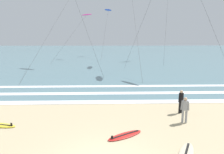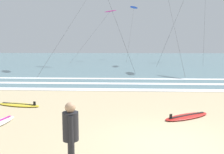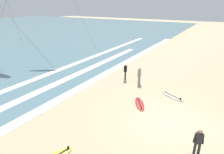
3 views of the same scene
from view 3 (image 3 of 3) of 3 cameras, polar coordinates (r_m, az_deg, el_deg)
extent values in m
plane|color=tan|center=(13.28, 17.32, -12.77)|extent=(160.00, 160.00, 0.00)
cube|color=white|center=(17.40, -10.18, -3.58)|extent=(59.26, 0.96, 0.01)
cube|color=white|center=(18.20, -19.47, -3.38)|extent=(36.61, 0.87, 0.01)
cube|color=white|center=(21.37, -20.09, 0.19)|extent=(54.27, 0.81, 0.01)
cylinder|color=black|center=(19.36, 3.93, 0.59)|extent=(0.13, 0.13, 0.82)
cylinder|color=black|center=(19.17, 4.00, 0.38)|extent=(0.13, 0.13, 0.82)
cylinder|color=black|center=(19.03, 4.02, 2.46)|extent=(0.32, 0.32, 0.58)
cylinder|color=black|center=(19.21, 3.96, 2.56)|extent=(0.16, 0.15, 0.56)
cylinder|color=black|center=(18.86, 4.08, 2.20)|extent=(0.16, 0.15, 0.56)
sphere|color=#DBB28E|center=(18.91, 4.05, 3.56)|extent=(0.21, 0.21, 0.21)
cylinder|color=#232328|center=(11.02, 24.45, -19.14)|extent=(0.13, 0.13, 0.82)
cylinder|color=#232328|center=(10.98, 23.37, -19.10)|extent=(0.13, 0.13, 0.82)
cylinder|color=#232328|center=(10.58, 24.49, -16.19)|extent=(0.32, 0.32, 0.58)
cylinder|color=#232328|center=(10.63, 25.50, -16.34)|extent=(0.12, 0.15, 0.56)
cylinder|color=#232328|center=(10.56, 23.43, -16.25)|extent=(0.12, 0.15, 0.56)
sphere|color=tan|center=(10.37, 24.82, -14.48)|extent=(0.21, 0.21, 0.21)
cylinder|color=gray|center=(18.29, 7.87, -0.83)|extent=(0.13, 0.13, 0.82)
cylinder|color=gray|center=(18.43, 8.29, -0.68)|extent=(0.13, 0.13, 0.82)
cylinder|color=gray|center=(18.11, 8.19, 1.30)|extent=(0.32, 0.32, 0.58)
cylinder|color=gray|center=(17.99, 7.79, 1.10)|extent=(0.16, 0.13, 0.56)
cylinder|color=gray|center=(18.25, 8.58, 1.36)|extent=(0.16, 0.13, 0.56)
sphere|color=#DBB28E|center=(17.99, 8.25, 2.45)|extent=(0.21, 0.21, 0.21)
ellipsoid|color=beige|center=(16.59, 17.52, -5.43)|extent=(1.50, 2.14, 0.09)
cube|color=black|center=(16.57, 17.54, -5.28)|extent=(0.91, 1.63, 0.01)
cube|color=black|center=(16.09, 19.75, -6.08)|extent=(0.07, 0.11, 0.16)
ellipsoid|color=red|center=(14.84, 8.24, -7.89)|extent=(2.10, 1.62, 0.09)
cube|color=black|center=(14.82, 8.25, -7.72)|extent=(1.57, 1.03, 0.01)
cube|color=black|center=(14.08, 8.80, -9.06)|extent=(0.11, 0.08, 0.16)
cube|color=black|center=(10.87, -12.95, -19.77)|extent=(0.12, 0.04, 0.16)
cylinder|color=#333333|center=(30.66, -9.86, 18.84)|extent=(5.15, 2.26, 12.22)
cylinder|color=#333333|center=(42.24, -28.99, 19.46)|extent=(3.02, 9.76, 15.48)
cylinder|color=#333333|center=(31.29, -29.13, 19.01)|extent=(4.93, 4.66, 14.74)
cylinder|color=#333333|center=(29.04, -28.76, 16.10)|extent=(0.36, 14.94, 11.76)
camera|label=1|loc=(12.71, 56.92, 2.49)|focal=34.70mm
camera|label=2|loc=(11.58, 49.90, -9.96)|focal=38.76mm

